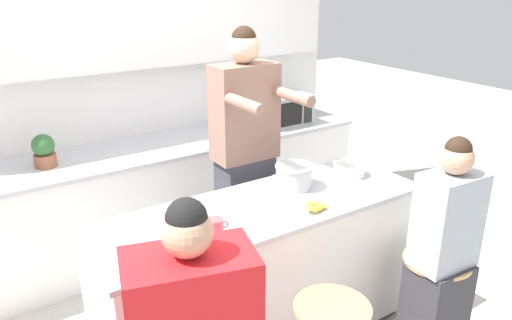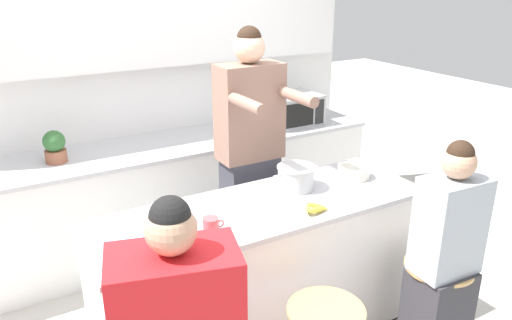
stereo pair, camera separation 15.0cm
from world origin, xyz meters
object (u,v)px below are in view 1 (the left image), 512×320
coffee_cup_near (216,228)px  potted_plant (44,151)px  person_seated_near (441,265)px  banana_bunch (315,207)px  cooking_pot (294,176)px  fruit_bowl (170,221)px  kitchen_island (262,277)px  microwave (279,109)px  person_cooking (245,169)px  bar_stool_rightmost (431,302)px

coffee_cup_near → potted_plant: potted_plant is taller
person_seated_near → banana_bunch: 0.78m
cooking_pot → banana_bunch: (-0.10, -0.32, -0.05)m
fruit_bowl → potted_plant: 1.42m
kitchen_island → microwave: size_ratio=3.99×
person_cooking → coffee_cup_near: person_cooking is taller
cooking_pot → potted_plant: 1.76m
person_seated_near → fruit_bowl: size_ratio=6.47×
fruit_bowl → bar_stool_rightmost: bearing=-27.0°
bar_stool_rightmost → person_cooking: size_ratio=0.35×
banana_bunch → microwave: bearing=60.0°
person_seated_near → potted_plant: size_ratio=5.95×
coffee_cup_near → microwave: (1.52, 1.57, 0.03)m
person_seated_near → cooking_pot: person_seated_near is taller
person_cooking → person_seated_near: size_ratio=1.34×
person_cooking → banana_bunch: 0.77m
person_seated_near → potted_plant: bearing=130.9°
person_cooking → banana_bunch: person_cooking is taller
bar_stool_rightmost → person_seated_near: bearing=-119.8°
person_cooking → potted_plant: bearing=140.8°
person_seated_near → coffee_cup_near: person_seated_near is taller
kitchen_island → microwave: 1.88m
microwave → potted_plant: bearing=178.8°
potted_plant → kitchen_island: bearing=-59.8°
kitchen_island → cooking_pot: size_ratio=6.08×
person_seated_near → banana_bunch: (-0.55, 0.44, 0.33)m
banana_bunch → person_seated_near: bearing=-38.4°
coffee_cup_near → potted_plant: 1.67m
kitchen_island → banana_bunch: (0.20, -0.21, 0.49)m
microwave → person_seated_near: bearing=-100.4°
kitchen_island → microwave: microwave is taller
kitchen_island → bar_stool_rightmost: size_ratio=3.02×
fruit_bowl → coffee_cup_near: bearing=-57.6°
person_seated_near → banana_bunch: bearing=145.3°
bar_stool_rightmost → fruit_bowl: bearing=153.0°
person_seated_near → coffee_cup_near: bearing=160.7°
person_cooking → potted_plant: 1.40m
cooking_pot → person_cooking: bearing=97.1°
person_cooking → potted_plant: person_cooking is taller
banana_bunch → microwave: (0.93, 1.61, 0.06)m
person_seated_near → kitchen_island: bearing=142.9°
microwave → person_cooking: bearing=-136.4°
cooking_pot → microwave: bearing=57.4°
kitchen_island → person_cooking: (0.24, 0.56, 0.45)m
bar_stool_rightmost → person_seated_near: 0.28m
person_seated_near → banana_bunch: person_seated_near is taller
bar_stool_rightmost → banana_bunch: (-0.58, 0.40, 0.61)m
person_cooking → microwave: 1.23m
coffee_cup_near → bar_stool_rightmost: bearing=-20.9°
person_cooking → cooking_pot: size_ratio=5.80×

